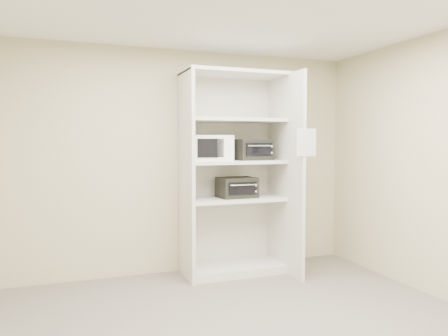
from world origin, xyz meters
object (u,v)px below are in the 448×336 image
object	(u,v)px
shelving_unit	(238,180)
toaster_oven_lower	(237,187)
microwave	(210,148)
toaster_oven_upper	(252,150)

from	to	relation	value
shelving_unit	toaster_oven_lower	bearing A→B (deg)	-137.31
shelving_unit	microwave	size ratio (longest dim) A/B	4.86
shelving_unit	toaster_oven_upper	world-z (taller)	shelving_unit
microwave	toaster_oven_lower	world-z (taller)	microwave
shelving_unit	toaster_oven_upper	bearing A→B (deg)	-4.14
shelving_unit	microwave	world-z (taller)	shelving_unit
shelving_unit	toaster_oven_lower	world-z (taller)	shelving_unit
shelving_unit	toaster_oven_upper	distance (m)	0.41
shelving_unit	toaster_oven_upper	size ratio (longest dim) A/B	5.46
microwave	toaster_oven_upper	xyz separation A→B (m)	(0.53, -0.04, -0.02)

